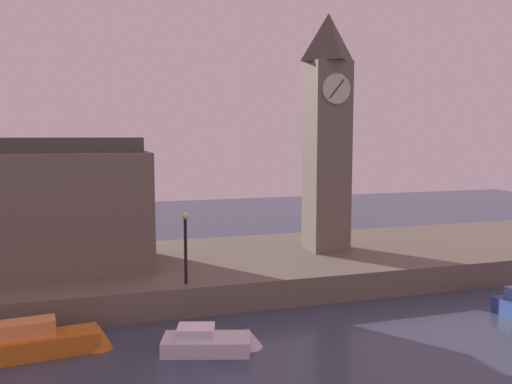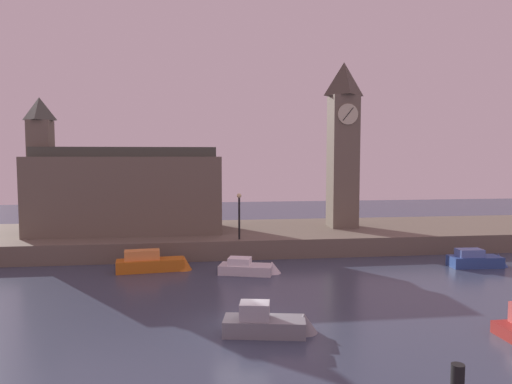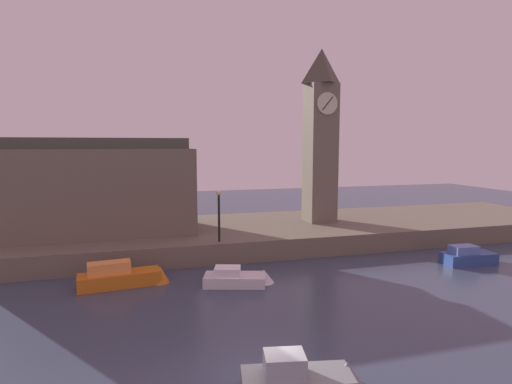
# 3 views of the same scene
# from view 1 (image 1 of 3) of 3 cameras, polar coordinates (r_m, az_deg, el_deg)

# --- Properties ---
(far_embankment) EXTENTS (70.00, 12.00, 1.50)m
(far_embankment) POSITION_cam_1_polar(r_m,az_deg,el_deg) (31.67, -11.57, -8.76)
(far_embankment) COLOR #6B6051
(far_embankment) RESTS_ON ground
(clock_tower) EXTENTS (2.63, 2.66, 14.85)m
(clock_tower) POSITION_cam_1_polar(r_m,az_deg,el_deg) (33.66, 7.73, 6.69)
(clock_tower) COLOR #6B6051
(clock_tower) RESTS_ON far_embankment
(streetlamp) EXTENTS (0.36, 0.36, 3.59)m
(streetlamp) POSITION_cam_1_polar(r_m,az_deg,el_deg) (26.19, -7.67, -5.07)
(streetlamp) COLOR black
(streetlamp) RESTS_ON far_embankment
(boat_ferry_white) EXTENTS (4.60, 2.53, 1.23)m
(boat_ferry_white) POSITION_cam_1_polar(r_m,az_deg,el_deg) (22.56, -4.22, -15.84)
(boat_ferry_white) COLOR silver
(boat_ferry_white) RESTS_ON ground
(boat_patrol_orange) EXTENTS (5.36, 1.92, 1.60)m
(boat_patrol_orange) POSITION_cam_1_polar(r_m,az_deg,el_deg) (23.66, -21.47, -14.80)
(boat_patrol_orange) COLOR orange
(boat_patrol_orange) RESTS_ON ground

